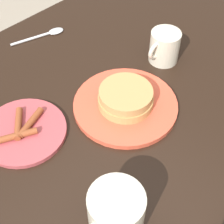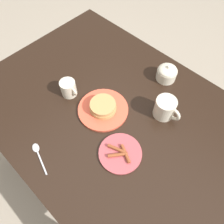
{
  "view_description": "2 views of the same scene",
  "coord_description": "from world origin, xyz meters",
  "px_view_note": "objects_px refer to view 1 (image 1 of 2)",
  "views": [
    {
      "loc": [
        0.34,
        0.31,
        1.3
      ],
      "look_at": [
        0.0,
        -0.02,
        0.76
      ],
      "focal_mm": 55.0,
      "sensor_mm": 36.0,
      "label": 1
    },
    {
      "loc": [
        0.36,
        -0.39,
        1.58
      ],
      "look_at": [
        0.0,
        -0.02,
        0.76
      ],
      "focal_mm": 35.0,
      "sensor_mm": 36.0,
      "label": 2
    }
  ],
  "objects_px": {
    "pancake_plate": "(126,102)",
    "coffee_mug": "(115,214)",
    "creamer_pitcher": "(165,46)",
    "side_plate_bacon": "(24,131)",
    "spoon": "(47,34)"
  },
  "relations": [
    {
      "from": "pancake_plate",
      "to": "coffee_mug",
      "type": "bearing_deg",
      "value": 39.32
    },
    {
      "from": "pancake_plate",
      "to": "coffee_mug",
      "type": "height_order",
      "value": "coffee_mug"
    },
    {
      "from": "side_plate_bacon",
      "to": "pancake_plate",
      "type": "bearing_deg",
      "value": 153.22
    },
    {
      "from": "pancake_plate",
      "to": "coffee_mug",
      "type": "xyz_separation_m",
      "value": [
        0.21,
        0.18,
        0.03
      ]
    },
    {
      "from": "coffee_mug",
      "to": "spoon",
      "type": "distance_m",
      "value": 0.57
    },
    {
      "from": "pancake_plate",
      "to": "spoon",
      "type": "distance_m",
      "value": 0.34
    },
    {
      "from": "side_plate_bacon",
      "to": "creamer_pitcher",
      "type": "relative_size",
      "value": 1.61
    },
    {
      "from": "side_plate_bacon",
      "to": "coffee_mug",
      "type": "relative_size",
      "value": 1.41
    },
    {
      "from": "pancake_plate",
      "to": "side_plate_bacon",
      "type": "height_order",
      "value": "pancake_plate"
    },
    {
      "from": "creamer_pitcher",
      "to": "coffee_mug",
      "type": "bearing_deg",
      "value": 28.67
    },
    {
      "from": "pancake_plate",
      "to": "creamer_pitcher",
      "type": "bearing_deg",
      "value": -166.76
    },
    {
      "from": "side_plate_bacon",
      "to": "creamer_pitcher",
      "type": "height_order",
      "value": "creamer_pitcher"
    },
    {
      "from": "pancake_plate",
      "to": "spoon",
      "type": "relative_size",
      "value": 1.56
    },
    {
      "from": "creamer_pitcher",
      "to": "side_plate_bacon",
      "type": "bearing_deg",
      "value": -8.46
    },
    {
      "from": "creamer_pitcher",
      "to": "spoon",
      "type": "bearing_deg",
      "value": -63.78
    }
  ]
}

